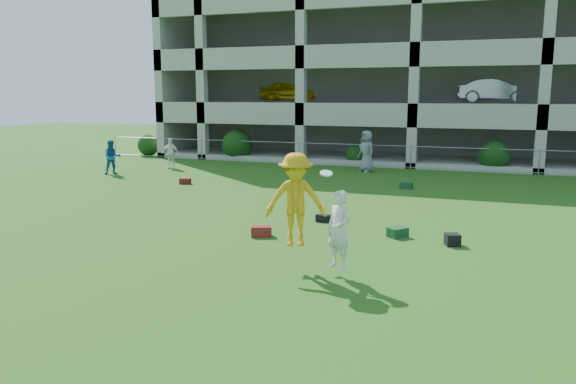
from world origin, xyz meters
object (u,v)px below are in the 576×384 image
at_px(bystander_b, 170,153).
at_px(parking_garage, 433,58).
at_px(bystander_a, 112,157).
at_px(frisbee_contest, 303,205).
at_px(crate_d, 452,240).
at_px(bystander_c, 366,151).

height_order(bystander_b, parking_garage, parking_garage).
xyz_separation_m(bystander_a, bystander_b, (1.47, 2.77, -0.04)).
bearing_deg(bystander_b, frisbee_contest, -64.26).
height_order(crate_d, parking_garage, parking_garage).
distance_m(bystander_c, parking_garage, 11.81).
xyz_separation_m(bystander_b, parking_garage, (11.57, 12.74, 5.24)).
bearing_deg(bystander_a, bystander_c, -21.26).
xyz_separation_m(bystander_b, bystander_c, (9.68, 2.22, 0.24)).
xyz_separation_m(crate_d, parking_garage, (-3.05, 23.15, 5.86)).
bearing_deg(bystander_b, crate_d, -50.28).
bearing_deg(frisbee_contest, crate_d, 48.33).
height_order(bystander_a, parking_garage, parking_garage).
xyz_separation_m(bystander_a, crate_d, (16.09, -7.64, -0.67)).
relative_size(frisbee_contest, parking_garage, 0.08).
bearing_deg(frisbee_contest, bystander_a, 140.38).
distance_m(bystander_b, parking_garage, 17.99).
bearing_deg(bystander_a, parking_garage, 4.58).
distance_m(bystander_b, bystander_c, 9.93).
height_order(bystander_c, crate_d, bystander_c).
height_order(bystander_a, bystander_b, bystander_a).
height_order(bystander_a, frisbee_contest, frisbee_contest).
xyz_separation_m(crate_d, frisbee_contest, (-2.91, -3.27, 1.32)).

